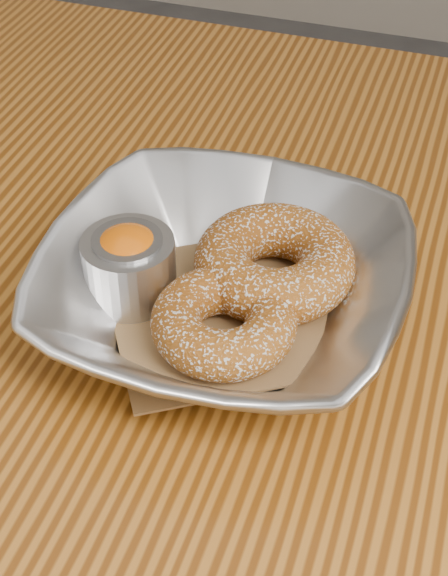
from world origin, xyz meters
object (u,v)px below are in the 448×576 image
(serving_bowl, at_px, (224,289))
(ramekin, at_px, (129,264))
(table, at_px, (217,395))
(donut_back, at_px, (275,262))
(donut_front, at_px, (224,322))

(serving_bowl, xyz_separation_m, ramekin, (-0.06, -0.00, 0.01))
(serving_bowl, relative_size, ramekin, 3.83)
(table, relative_size, donut_back, 11.18)
(table, distance_m, serving_bowl, 0.13)
(serving_bowl, bearing_deg, table, 120.76)
(serving_bowl, height_order, donut_back, serving_bowl)
(donut_back, distance_m, donut_front, 0.06)
(serving_bowl, relative_size, donut_back, 2.19)
(table, distance_m, donut_front, 0.13)
(donut_front, bearing_deg, donut_back, 76.05)
(table, relative_size, ramekin, 19.61)
(donut_back, distance_m, ramekin, 0.10)
(donut_back, height_order, donut_front, donut_back)
(table, height_order, ramekin, ramekin)
(table, distance_m, ramekin, 0.15)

